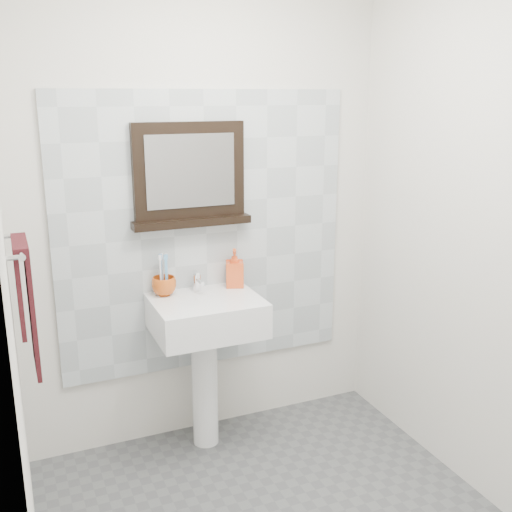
{
  "coord_description": "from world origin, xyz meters",
  "views": [
    {
      "loc": [
        -0.99,
        -1.91,
        1.87
      ],
      "look_at": [
        0.06,
        0.55,
        1.15
      ],
      "focal_mm": 42.0,
      "sensor_mm": 36.0,
      "label": 1
    }
  ],
  "objects_px": {
    "hand_towel": "(26,296)",
    "toothbrush_cup": "(164,286)",
    "pedestal_sink": "(206,331)",
    "framed_mirror": "(189,177)",
    "soap_dispenser": "(235,268)"
  },
  "relations": [
    {
      "from": "toothbrush_cup",
      "to": "hand_towel",
      "type": "height_order",
      "value": "hand_towel"
    },
    {
      "from": "pedestal_sink",
      "to": "soap_dispenser",
      "type": "bearing_deg",
      "value": 30.94
    },
    {
      "from": "toothbrush_cup",
      "to": "soap_dispenser",
      "type": "distance_m",
      "value": 0.4
    },
    {
      "from": "toothbrush_cup",
      "to": "hand_towel",
      "type": "bearing_deg",
      "value": -146.93
    },
    {
      "from": "toothbrush_cup",
      "to": "soap_dispenser",
      "type": "bearing_deg",
      "value": -0.55
    },
    {
      "from": "soap_dispenser",
      "to": "framed_mirror",
      "type": "xyz_separation_m",
      "value": [
        -0.22,
        0.06,
        0.5
      ]
    },
    {
      "from": "framed_mirror",
      "to": "hand_towel",
      "type": "height_order",
      "value": "framed_mirror"
    },
    {
      "from": "toothbrush_cup",
      "to": "pedestal_sink",
      "type": "bearing_deg",
      "value": -35.77
    },
    {
      "from": "pedestal_sink",
      "to": "framed_mirror",
      "type": "height_order",
      "value": "framed_mirror"
    },
    {
      "from": "framed_mirror",
      "to": "soap_dispenser",
      "type": "bearing_deg",
      "value": -15.0
    },
    {
      "from": "hand_towel",
      "to": "toothbrush_cup",
      "type": "bearing_deg",
      "value": 33.07
    },
    {
      "from": "pedestal_sink",
      "to": "framed_mirror",
      "type": "relative_size",
      "value": 1.53
    },
    {
      "from": "soap_dispenser",
      "to": "hand_towel",
      "type": "xyz_separation_m",
      "value": [
        -1.07,
        -0.44,
        0.12
      ]
    },
    {
      "from": "hand_towel",
      "to": "soap_dispenser",
      "type": "bearing_deg",
      "value": 22.24
    },
    {
      "from": "soap_dispenser",
      "to": "hand_towel",
      "type": "distance_m",
      "value": 1.16
    }
  ]
}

